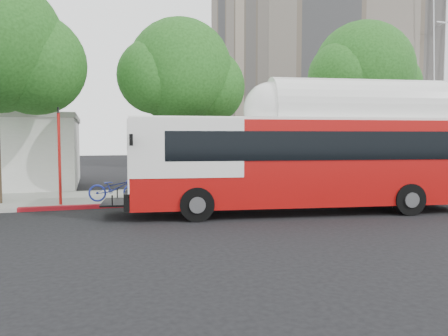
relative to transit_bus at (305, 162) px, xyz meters
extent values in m
plane|color=black|center=(-2.89, -0.57, -1.97)|extent=(120.00, 120.00, 0.00)
cube|color=gray|center=(-2.89, 5.93, -1.89)|extent=(60.00, 5.00, 0.15)
cube|color=gray|center=(-2.89, 3.33, -1.89)|extent=(60.00, 0.30, 0.15)
cube|color=maroon|center=(-5.89, 3.33, -1.89)|extent=(10.00, 0.32, 0.16)
sphere|color=#1A4213|center=(-10.29, 5.13, 4.11)|extent=(4.35, 4.35, 4.35)
cylinder|color=#2D2116|center=(-3.89, 5.43, 0.75)|extent=(0.36, 0.36, 5.44)
sphere|color=#1A4213|center=(-3.89, 5.43, 4.15)|extent=(5.00, 5.00, 5.00)
sphere|color=#1A4213|center=(-2.51, 5.63, 3.47)|extent=(3.75, 3.75, 3.75)
cylinder|color=#2D2116|center=(6.11, 5.23, 0.91)|extent=(0.36, 0.36, 5.76)
sphere|color=#1A4213|center=(6.11, 5.23, 4.51)|extent=(5.40, 5.40, 5.40)
sphere|color=#1A4213|center=(7.60, 5.43, 3.79)|extent=(4.05, 4.05, 4.05)
cube|color=tan|center=(15.11, 27.43, 15.53)|extent=(18.00, 18.00, 35.00)
cube|color=#A50C0B|center=(-0.10, 0.01, 0.01)|extent=(13.47, 4.69, 3.19)
cube|color=black|center=(0.45, -0.06, 0.67)|extent=(12.18, 4.57, 1.05)
cube|color=white|center=(-0.10, 0.01, 1.65)|extent=(13.46, 4.60, 0.11)
cube|color=white|center=(2.08, -0.30, 1.94)|extent=(7.28, 3.17, 0.61)
cube|color=black|center=(-7.23, 1.03, -1.42)|extent=(1.15, 2.08, 0.07)
imported|color=navy|center=(-7.23, 1.03, -0.89)|extent=(0.92, 1.96, 0.99)
cylinder|color=#B01612|center=(-9.31, 3.81, 0.01)|extent=(0.12, 0.12, 3.95)
cube|color=black|center=(-9.31, 3.81, 2.08)|extent=(0.05, 0.40, 0.25)
camera|label=1|loc=(-8.01, -15.43, 0.97)|focal=35.00mm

